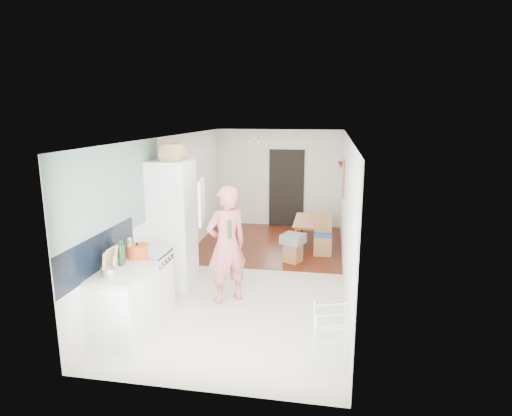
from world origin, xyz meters
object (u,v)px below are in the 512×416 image
(dining_table, at_px, (313,232))
(stool, at_px, (293,253))
(drying_rack, at_px, (330,338))
(dining_chair, at_px, (323,235))
(person, at_px, (226,234))

(dining_table, xyz_separation_m, stool, (-0.32, -1.52, -0.02))
(drying_rack, bearing_deg, dining_chair, 74.52)
(dining_table, height_order, dining_chair, dining_chair)
(stool, bearing_deg, drying_rack, -78.04)
(person, xyz_separation_m, dining_table, (1.18, 3.47, -0.88))
(drying_rack, bearing_deg, dining_table, 76.84)
(dining_chair, distance_m, drying_rack, 4.11)
(dining_chair, height_order, stool, dining_chair)
(person, height_order, dining_chair, person)
(dining_table, xyz_separation_m, dining_chair, (0.25, -0.95, 0.22))
(person, distance_m, dining_chair, 2.98)
(dining_table, bearing_deg, person, 160.83)
(dining_table, relative_size, dining_chair, 1.39)
(dining_table, height_order, drying_rack, drying_rack)
(person, distance_m, stool, 2.31)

